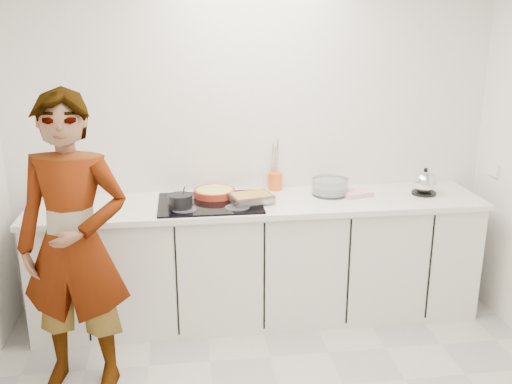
{
  "coord_description": "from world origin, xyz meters",
  "views": [
    {
      "loc": [
        -0.52,
        -2.56,
        2.16
      ],
      "look_at": [
        -0.05,
        1.05,
        1.05
      ],
      "focal_mm": 40.0,
      "sensor_mm": 36.0,
      "label": 1
    }
  ],
  "objects": [
    {
      "name": "kettle",
      "position": [
        1.24,
        1.29,
        1.0
      ],
      "size": [
        0.23,
        0.23,
        0.2
      ],
      "color": "black",
      "rests_on": "countertop"
    },
    {
      "name": "countertop",
      "position": [
        0.0,
        1.28,
        0.89
      ],
      "size": [
        3.24,
        0.64,
        0.04
      ],
      "primitive_type": "cube",
      "color": "white",
      "rests_on": "base_cabinets"
    },
    {
      "name": "wall_back",
      "position": [
        0.0,
        1.6,
        1.3
      ],
      "size": [
        3.6,
        0.0,
        2.6
      ],
      "primitive_type": "cube",
      "color": "white",
      "rests_on": "ground"
    },
    {
      "name": "tart_dish",
      "position": [
        -0.31,
        1.4,
        0.95
      ],
      "size": [
        0.33,
        0.33,
        0.05
      ],
      "color": "#A8321C",
      "rests_on": "hob"
    },
    {
      "name": "baking_dish",
      "position": [
        -0.06,
        1.23,
        0.95
      ],
      "size": [
        0.33,
        0.27,
        0.06
      ],
      "color": "silver",
      "rests_on": "hob"
    },
    {
      "name": "cook",
      "position": [
        -1.17,
        0.62,
        0.9
      ],
      "size": [
        0.72,
        0.54,
        1.81
      ],
      "primitive_type": "imported",
      "rotation": [
        0.0,
        0.0,
        -0.18
      ],
      "color": "silver",
      "rests_on": "floor"
    },
    {
      "name": "saucepan",
      "position": [
        -0.56,
        1.17,
        0.97
      ],
      "size": [
        0.21,
        0.21,
        0.16
      ],
      "color": "black",
      "rests_on": "hob"
    },
    {
      "name": "hob",
      "position": [
        -0.35,
        1.26,
        0.92
      ],
      "size": [
        0.72,
        0.54,
        0.01
      ],
      "primitive_type": "cube",
      "color": "black",
      "rests_on": "countertop"
    },
    {
      "name": "base_cabinets",
      "position": [
        0.0,
        1.28,
        0.43
      ],
      "size": [
        3.2,
        0.58,
        0.87
      ],
      "primitive_type": "cube",
      "color": "silver",
      "rests_on": "floor"
    },
    {
      "name": "utensil_crock",
      "position": [
        0.16,
        1.55,
        0.98
      ],
      "size": [
        0.11,
        0.11,
        0.13
      ],
      "primitive_type": "cylinder",
      "rotation": [
        0.0,
        0.0,
        -0.03
      ],
      "color": "#F75D1E",
      "rests_on": "countertop"
    },
    {
      "name": "mixing_bowl",
      "position": [
        0.54,
        1.36,
        0.97
      ],
      "size": [
        0.34,
        0.34,
        0.12
      ],
      "color": "silver",
      "rests_on": "countertop"
    },
    {
      "name": "tea_towel",
      "position": [
        0.73,
        1.32,
        0.93
      ],
      "size": [
        0.25,
        0.21,
        0.03
      ],
      "primitive_type": "cube",
      "rotation": [
        0.0,
        0.0,
        0.29
      ],
      "color": "white",
      "rests_on": "countertop"
    }
  ]
}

